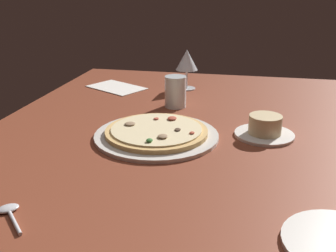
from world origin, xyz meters
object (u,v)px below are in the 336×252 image
at_px(water_glass, 175,94).
at_px(paper_menu, 117,87).
at_px(ramekin_on_saucer, 265,128).
at_px(wine_glass_far, 187,61).
at_px(spoon, 9,212).
at_px(pizza_main, 156,133).

height_order(water_glass, paper_menu, water_glass).
distance_m(ramekin_on_saucer, water_glass, 0.35).
distance_m(ramekin_on_saucer, paper_menu, 0.68).
xyz_separation_m(wine_glass_far, spoon, (0.92, -0.17, -0.10)).
height_order(pizza_main, spoon, pizza_main).
xyz_separation_m(pizza_main, water_glass, (-0.28, -0.00, 0.03)).
bearing_deg(ramekin_on_saucer, wine_glass_far, -146.83).
relative_size(ramekin_on_saucer, spoon, 1.76).
bearing_deg(wine_glass_far, water_glass, 0.13).
xyz_separation_m(water_glass, paper_menu, (-0.19, -0.27, -0.04)).
relative_size(ramekin_on_saucer, paper_menu, 0.75).
distance_m(ramekin_on_saucer, wine_glass_far, 0.53).
bearing_deg(paper_menu, wine_glass_far, 127.61).
bearing_deg(water_glass, pizza_main, 0.26).
distance_m(wine_glass_far, paper_menu, 0.29).
relative_size(pizza_main, water_glass, 3.24).
relative_size(wine_glass_far, paper_menu, 0.71).
bearing_deg(pizza_main, ramekin_on_saucer, 103.57).
distance_m(pizza_main, ramekin_on_saucer, 0.29).
xyz_separation_m(water_glass, spoon, (0.69, -0.17, -0.04)).
height_order(pizza_main, ramekin_on_saucer, ramekin_on_saucer).
distance_m(wine_glass_far, spoon, 0.94).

